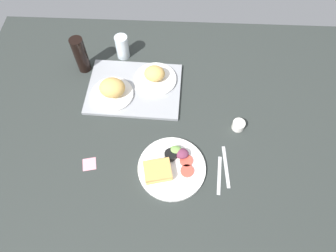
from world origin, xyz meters
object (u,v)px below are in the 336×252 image
espresso_cup (238,125)px  sticky_note (89,164)px  serving_tray (134,89)px  bread_plate_far (155,76)px  soda_bottle (81,55)px  knife (226,166)px  fork (219,175)px  bread_plate_near (112,90)px  drinking_glass (122,47)px  plate_with_salad (170,166)px

espresso_cup → sticky_note: size_ratio=1.00×
serving_tray → bread_plate_far: size_ratio=2.16×
soda_bottle → knife: soda_bottle is taller
knife → soda_bottle: bearing=49.6°
fork → sticky_note: 55.30cm
bread_plate_near → espresso_cup: size_ratio=3.62×
bread_plate_far → drinking_glass: drinking_glass is taller
plate_with_salad → knife: 23.76cm
bread_plate_far → drinking_glass: 24.62cm
sticky_note → drinking_glass: bearing=83.3°
knife → serving_tray: bearing=43.8°
serving_tray → fork: size_ratio=2.65×
knife → sticky_note: knife is taller
espresso_cup → sticky_note: bearing=-161.9°
serving_tray → bread_plate_far: (9.90, 5.13, 3.56)cm
plate_with_salad → drinking_glass: size_ratio=2.22×
fork → knife: 5.00cm
plate_with_salad → sticky_note: plate_with_salad is taller
soda_bottle → espresso_cup: 82.74cm
bread_plate_near → espresso_cup: 60.70cm
fork → soda_bottle: bearing=54.8°
drinking_glass → soda_bottle: size_ratio=0.66×
bread_plate_near → bread_plate_far: (19.44, 9.93, -1.05)cm
serving_tray → sticky_note: serving_tray is taller
plate_with_salad → soda_bottle: size_ratio=1.45×
bread_plate_near → fork: 62.75cm
bread_plate_far → serving_tray: bearing=-152.6°
plate_with_salad → drinking_glass: bearing=113.5°
serving_tray → fork: serving_tray is taller
bread_plate_far → fork: size_ratio=1.23×
espresso_cup → soda_bottle: bearing=157.3°
bread_plate_near → sticky_note: (-5.72, -35.62, -5.35)cm
serving_tray → fork: 58.71cm
espresso_cup → sticky_note: 67.92cm
bread_plate_near → drinking_glass: size_ratio=1.57×
soda_bottle → serving_tray: bearing=-25.0°
bread_plate_near → fork: bearing=-37.6°
bread_plate_near → sticky_note: size_ratio=3.62×
sticky_note → knife: bearing=1.4°
espresso_cup → fork: size_ratio=0.33×
serving_tray → knife: bearing=-42.2°
fork → drinking_glass: bearing=40.9°
serving_tray → knife: 58.03cm
bread_plate_near → fork: bread_plate_near is taller
fork → knife: bearing=-32.4°
bread_plate_near → bread_plate_far: 21.85cm
sticky_note → serving_tray: bearing=69.3°
bread_plate_far → sticky_note: bread_plate_far is taller
serving_tray → knife: size_ratio=2.37×
bread_plate_far → fork: bearing=-58.0°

